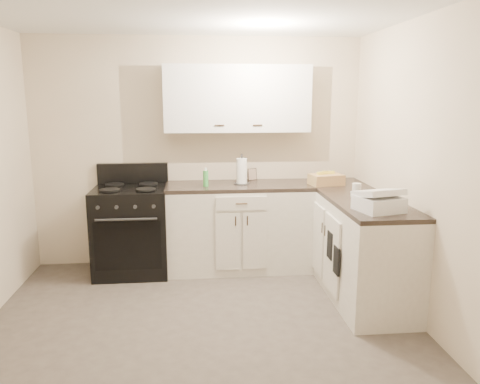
{
  "coord_description": "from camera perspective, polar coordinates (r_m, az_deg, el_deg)",
  "views": [
    {
      "loc": [
        -0.03,
        -3.41,
        1.86
      ],
      "look_at": [
        0.38,
        0.85,
        0.99
      ],
      "focal_mm": 35.0,
      "sensor_mm": 36.0,
      "label": 1
    }
  ],
  "objects": [
    {
      "name": "floor",
      "position": [
        3.88,
        -4.56,
        -17.15
      ],
      "size": [
        3.6,
        3.6,
        0.0
      ],
      "primitive_type": "plane",
      "color": "#473F38",
      "rests_on": "ground"
    },
    {
      "name": "ceiling",
      "position": [
        3.47,
        -5.27,
        22.12
      ],
      "size": [
        3.6,
        3.6,
        0.0
      ],
      "primitive_type": "plane",
      "color": "white",
      "rests_on": "wall_back"
    },
    {
      "name": "wall_back",
      "position": [
        5.24,
        -5.13,
        4.8
      ],
      "size": [
        3.6,
        0.0,
        3.6
      ],
      "primitive_type": "plane",
      "rotation": [
        1.57,
        0.0,
        0.0
      ],
      "color": "beige",
      "rests_on": "ground"
    },
    {
      "name": "wall_right",
      "position": [
        3.91,
        22.49,
        1.68
      ],
      "size": [
        0.0,
        3.6,
        3.6
      ],
      "primitive_type": "plane",
      "rotation": [
        1.57,
        0.0,
        -1.57
      ],
      "color": "beige",
      "rests_on": "ground"
    },
    {
      "name": "wall_front",
      "position": [
        1.72,
        -4.12,
        -9.31
      ],
      "size": [
        3.6,
        0.0,
        3.6
      ],
      "primitive_type": "plane",
      "rotation": [
        -1.57,
        0.0,
        0.0
      ],
      "color": "beige",
      "rests_on": "ground"
    },
    {
      "name": "base_cabinets_back",
      "position": [
        5.12,
        -0.17,
        -4.44
      ],
      "size": [
        1.55,
        0.6,
        0.9
      ],
      "primitive_type": "cube",
      "color": "silver",
      "rests_on": "floor"
    },
    {
      "name": "base_cabinets_right",
      "position": [
        4.74,
        13.72,
        -6.13
      ],
      "size": [
        0.6,
        1.9,
        0.9
      ],
      "primitive_type": "cube",
      "color": "silver",
      "rests_on": "floor"
    },
    {
      "name": "countertop_back",
      "position": [
        5.02,
        -0.18,
        0.73
      ],
      "size": [
        1.55,
        0.6,
        0.04
      ],
      "primitive_type": "cube",
      "color": "black",
      "rests_on": "base_cabinets_back"
    },
    {
      "name": "countertop_right",
      "position": [
        4.62,
        13.99,
        -0.56
      ],
      "size": [
        0.6,
        1.9,
        0.04
      ],
      "primitive_type": "cube",
      "color": "black",
      "rests_on": "base_cabinets_right"
    },
    {
      "name": "upper_cabinets",
      "position": [
        5.08,
        -0.35,
        11.3
      ],
      "size": [
        1.55,
        0.3,
        0.7
      ],
      "primitive_type": "cube",
      "color": "silver",
      "rests_on": "wall_back"
    },
    {
      "name": "stove",
      "position": [
        5.12,
        -13.05,
        -4.63
      ],
      "size": [
        0.76,
        0.65,
        0.93
      ],
      "primitive_type": "cube",
      "color": "black",
      "rests_on": "floor"
    },
    {
      "name": "knife_block",
      "position": [
        5.09,
        0.26,
        2.18
      ],
      "size": [
        0.11,
        0.1,
        0.19
      ],
      "primitive_type": "cube",
      "rotation": [
        0.0,
        0.0,
        -0.33
      ],
      "color": "tan",
      "rests_on": "countertop_back"
    },
    {
      "name": "paper_towel",
      "position": [
        5.01,
        0.21,
        2.54
      ],
      "size": [
        0.15,
        0.15,
        0.28
      ],
      "primitive_type": "cylinder",
      "rotation": [
        0.0,
        0.0,
        -0.4
      ],
      "color": "white",
      "rests_on": "countertop_back"
    },
    {
      "name": "soap_bottle",
      "position": [
        4.89,
        -4.2,
        1.65
      ],
      "size": [
        0.06,
        0.06,
        0.17
      ],
      "primitive_type": "cylinder",
      "rotation": [
        0.0,
        0.0,
        0.06
      ],
      "color": "green",
      "rests_on": "countertop_back"
    },
    {
      "name": "picture_frame",
      "position": [
        5.27,
        1.51,
        2.19
      ],
      "size": [
        0.11,
        0.06,
        0.13
      ],
      "primitive_type": "cube",
      "rotation": [
        -0.14,
        0.0,
        0.34
      ],
      "color": "black",
      "rests_on": "countertop_back"
    },
    {
      "name": "wicker_basket",
      "position": [
        5.06,
        10.46,
        1.5
      ],
      "size": [
        0.37,
        0.29,
        0.11
      ],
      "primitive_type": "cube",
      "rotation": [
        0.0,
        0.0,
        0.19
      ],
      "color": "tan",
      "rests_on": "countertop_right"
    },
    {
      "name": "countertop_grill",
      "position": [
        3.99,
        16.56,
        -1.38
      ],
      "size": [
        0.4,
        0.38,
        0.12
      ],
      "primitive_type": "cube",
      "rotation": [
        0.0,
        0.0,
        0.25
      ],
      "color": "white",
      "rests_on": "countertop_right"
    },
    {
      "name": "glass_jar",
      "position": [
        4.46,
        14.01,
        0.17
      ],
      "size": [
        0.1,
        0.1,
        0.14
      ],
      "primitive_type": "cylinder",
      "rotation": [
        0.0,
        0.0,
        -0.26
      ],
      "color": "silver",
      "rests_on": "countertop_right"
    },
    {
      "name": "oven_mitt_near",
      "position": [
        4.2,
        11.69,
        -8.19
      ],
      "size": [
        0.02,
        0.14,
        0.25
      ],
      "primitive_type": "cube",
      "color": "black",
      "rests_on": "base_cabinets_right"
    },
    {
      "name": "oven_mitt_far",
      "position": [
        4.37,
        10.94,
        -6.41
      ],
      "size": [
        0.02,
        0.14,
        0.25
      ],
      "primitive_type": "cube",
      "color": "black",
      "rests_on": "base_cabinets_right"
    }
  ]
}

